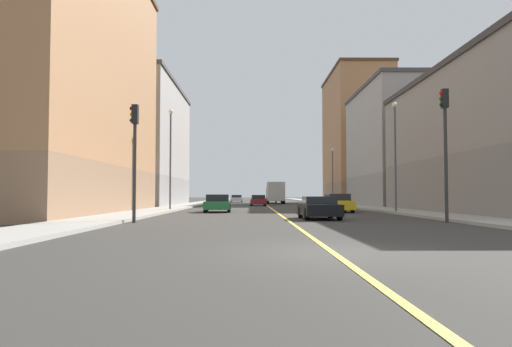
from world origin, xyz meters
TOP-DOWN VIEW (x-y plane):
  - ground_plane at (0.00, 0.00)m, footprint 400.00×400.00m
  - sidewalk_left at (9.24, 49.00)m, footprint 3.03×168.00m
  - sidewalk_right at (-9.24, 49.00)m, footprint 3.03×168.00m
  - lane_center_stripe at (0.00, 49.00)m, footprint 0.16×154.00m
  - building_left_near at (14.84, 21.62)m, footprint 8.46×24.18m
  - building_left_mid at (14.84, 43.38)m, footprint 8.46×17.74m
  - building_left_far at (14.84, 64.60)m, footprint 8.46×17.87m
  - building_right_corner at (-14.84, 21.55)m, footprint 8.46×23.51m
  - building_right_midblock at (-14.84, 46.10)m, footprint 8.46×22.12m
  - traffic_light_left_near at (7.31, 11.38)m, footprint 0.40×0.32m
  - traffic_light_right_near at (-7.35, 11.38)m, footprint 0.40×0.32m
  - street_lamp_left_near at (8.33, 22.56)m, footprint 0.36×0.36m
  - street_lamp_right_near at (-8.33, 27.03)m, footprint 0.36×0.36m
  - street_lamp_left_far at (8.33, 48.75)m, footprint 0.36×0.36m
  - car_yellow at (4.58, 24.63)m, footprint 1.87×4.47m
  - car_white at (1.34, 67.06)m, footprint 1.92×4.07m
  - car_green at (-4.40, 24.81)m, footprint 2.05×4.00m
  - car_black at (1.77, 14.51)m, footprint 1.97×4.09m
  - car_maroon at (-1.08, 44.53)m, footprint 1.86×4.17m
  - car_silver at (-4.37, 69.04)m, footprint 2.04×4.31m
  - box_truck at (1.49, 56.35)m, footprint 2.46×7.23m

SIDE VIEW (x-z plane):
  - ground_plane at x=0.00m, z-range 0.00..0.00m
  - lane_center_stripe at x=0.00m, z-range 0.00..0.01m
  - sidewalk_left at x=9.24m, z-range 0.00..0.15m
  - sidewalk_right at x=-9.24m, z-range 0.00..0.15m
  - car_black at x=1.77m, z-range -0.01..1.21m
  - car_silver at x=-4.37m, z-range -0.01..1.22m
  - car_green at x=-4.40m, z-range -0.03..1.28m
  - car_maroon at x=-1.08m, z-range 0.00..1.26m
  - car_white at x=1.34m, z-range -0.01..1.29m
  - car_yellow at x=4.58m, z-range -0.01..1.36m
  - box_truck at x=1.49m, z-range 0.09..3.11m
  - traffic_light_right_near at x=-7.35m, z-range 0.85..6.39m
  - traffic_light_left_near at x=7.31m, z-range 0.91..7.23m
  - street_lamp_left_far at x=8.33m, z-range 0.90..7.87m
  - street_lamp_left_near at x=8.33m, z-range 0.92..8.65m
  - street_lamp_right_near at x=-8.33m, z-range 0.93..8.92m
  - building_left_near at x=14.84m, z-range 0.01..10.11m
  - building_left_mid at x=14.84m, z-range 0.01..13.62m
  - building_right_midblock at x=-14.84m, z-range 0.01..14.51m
  - building_right_corner at x=-14.84m, z-range 0.01..18.94m
  - building_left_far at x=14.84m, z-range 0.01..20.74m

